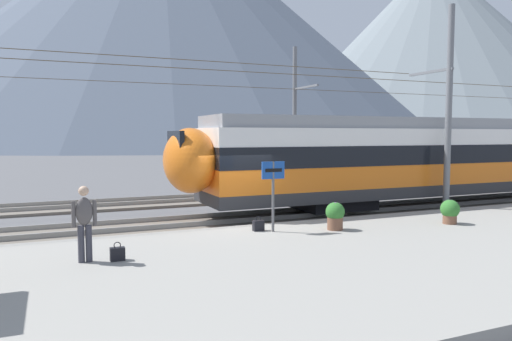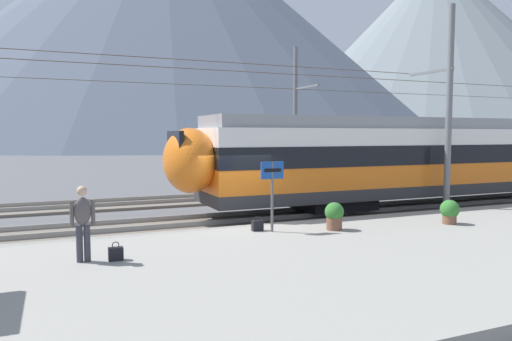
% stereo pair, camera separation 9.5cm
% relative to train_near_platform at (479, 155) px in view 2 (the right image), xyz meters
% --- Properties ---
extents(ground_plane, '(400.00, 400.00, 0.00)m').
position_rel_train_near_platform_xyz_m(ground_plane, '(-12.37, -1.52, -2.23)').
color(ground_plane, '#565659').
extents(platform_slab, '(120.00, 8.80, 0.37)m').
position_rel_train_near_platform_xyz_m(platform_slab, '(-12.37, -6.75, -2.05)').
color(platform_slab, gray).
rests_on(platform_slab, ground).
extents(track_near, '(120.00, 3.00, 0.28)m').
position_rel_train_near_platform_xyz_m(track_near, '(-12.37, 0.00, -2.16)').
color(track_near, '#6B6359').
rests_on(track_near, ground).
extents(track_far, '(120.00, 3.00, 0.28)m').
position_rel_train_near_platform_xyz_m(track_far, '(-12.37, 5.76, -2.16)').
color(track_far, '#6B6359').
rests_on(track_far, ground).
extents(train_near_platform, '(28.55, 3.00, 4.27)m').
position_rel_train_near_platform_xyz_m(train_near_platform, '(0.00, 0.00, 0.00)').
color(train_near_platform, '#2D2D30').
rests_on(train_near_platform, track_near).
extents(catenary_mast_mid, '(42.88, 2.34, 8.05)m').
position_rel_train_near_platform_xyz_m(catenary_mast_mid, '(-3.92, -1.90, 1.94)').
color(catenary_mast_mid, slate).
rests_on(catenary_mast_mid, ground).
extents(catenary_mast_far_side, '(42.88, 2.70, 8.07)m').
position_rel_train_near_platform_xyz_m(catenary_mast_far_side, '(-5.14, 7.98, 1.97)').
color(catenary_mast_far_side, slate).
rests_on(catenary_mast_far_side, ground).
extents(platform_sign, '(0.70, 0.08, 2.04)m').
position_rel_train_near_platform_xyz_m(platform_sign, '(-12.06, -3.61, -0.36)').
color(platform_sign, '#59595B').
rests_on(platform_sign, platform_slab).
extents(passenger_walking, '(0.53, 0.22, 1.69)m').
position_rel_train_near_platform_xyz_m(passenger_walking, '(-17.28, -4.95, -0.92)').
color(passenger_walking, '#383842').
rests_on(passenger_walking, platform_slab).
extents(handbag_beside_passenger, '(0.32, 0.18, 0.43)m').
position_rel_train_near_platform_xyz_m(handbag_beside_passenger, '(-16.61, -5.11, -1.71)').
color(handbag_beside_passenger, black).
rests_on(handbag_beside_passenger, platform_slab).
extents(handbag_near_sign, '(0.32, 0.18, 0.44)m').
position_rel_train_near_platform_xyz_m(handbag_near_sign, '(-12.40, -3.33, -1.70)').
color(handbag_near_sign, black).
rests_on(handbag_near_sign, platform_slab).
extents(potted_plant_platform_edge, '(0.56, 0.56, 0.82)m').
position_rel_train_near_platform_xyz_m(potted_plant_platform_edge, '(-10.26, -4.08, -1.41)').
color(potted_plant_platform_edge, brown).
rests_on(potted_plant_platform_edge, platform_slab).
extents(potted_plant_by_shelter, '(0.59, 0.59, 0.76)m').
position_rel_train_near_platform_xyz_m(potted_plant_by_shelter, '(-6.41, -4.70, -1.44)').
color(potted_plant_by_shelter, brown).
rests_on(potted_plant_by_shelter, platform_slab).
extents(mountain_central_peak, '(176.26, 176.26, 78.75)m').
position_rel_train_near_platform_xyz_m(mountain_central_peak, '(16.96, 141.97, 37.15)').
color(mountain_central_peak, '#515B6B').
rests_on(mountain_central_peak, ground).
extents(mountain_right_ridge, '(146.49, 146.49, 75.44)m').
position_rel_train_near_platform_xyz_m(mountain_right_ridge, '(128.97, 140.24, 35.49)').
color(mountain_right_ridge, slate).
rests_on(mountain_right_ridge, ground).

